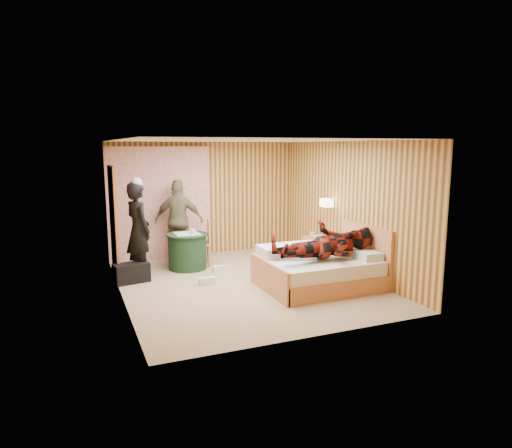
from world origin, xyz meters
name	(u,v)px	position (x,y,z in m)	size (l,w,h in m)	color
floor	(245,283)	(0.00, 0.00, 0.00)	(4.20, 5.00, 0.01)	tan
ceiling	(244,140)	(0.00, 0.00, 2.50)	(4.20, 5.00, 0.01)	white
wall_back	(204,199)	(0.00, 2.50, 1.25)	(4.20, 0.02, 2.50)	#E5AF58
wall_left	(119,221)	(-2.10, 0.00, 1.25)	(0.02, 5.00, 2.50)	#E5AF58
wall_right	(347,207)	(2.10, 0.00, 1.25)	(0.02, 5.00, 2.50)	#E5AF58
curtain	(160,203)	(-1.00, 2.43, 1.20)	(2.20, 0.08, 2.40)	white
doorway	(114,222)	(-2.06, 1.40, 1.02)	(0.06, 0.90, 2.05)	black
wall_lamp	(327,203)	(1.92, 0.45, 1.30)	(0.26, 0.24, 0.16)	gold
bed	(319,269)	(1.13, -0.65, 0.30)	(1.95, 1.49, 1.03)	tan
nightstand	(315,250)	(1.88, 0.78, 0.28)	(0.41, 0.56, 0.54)	tan
round_table	(187,251)	(-0.69, 1.35, 0.36)	(0.80, 0.80, 0.71)	#1B3B22
chair_far	(180,236)	(-0.69, 1.99, 0.54)	(0.43, 0.43, 0.93)	tan
chair_near	(204,239)	(-0.32, 1.48, 0.55)	(0.51, 0.51, 0.95)	tan
duffel_bag	(131,273)	(-1.85, 0.82, 0.17)	(0.61, 0.32, 0.35)	black
sneaker_left	(219,269)	(-0.18, 0.90, 0.06)	(0.25, 0.10, 0.11)	silver
sneaker_right	(207,281)	(-0.64, 0.17, 0.06)	(0.28, 0.12, 0.13)	silver
woman_standing	(138,230)	(-1.66, 1.10, 0.89)	(0.65, 0.42, 1.77)	black
man_at_table	(179,221)	(-0.69, 2.02, 0.86)	(1.01, 0.42, 1.72)	#706B4B
man_on_bed	(327,235)	(1.15, -0.87, 0.94)	(1.77, 0.67, 0.86)	maroon
book_lower	(317,237)	(1.88, 0.73, 0.55)	(0.17, 0.22, 0.02)	silver
book_upper	(317,237)	(1.88, 0.73, 0.57)	(0.16, 0.22, 0.02)	silver
cup_nightstand	(312,234)	(1.88, 0.91, 0.58)	(0.10, 0.10, 0.09)	silver
cup_table	(193,231)	(-0.59, 1.30, 0.76)	(0.12, 0.12, 0.10)	silver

